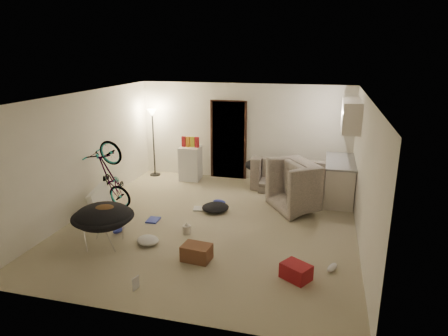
% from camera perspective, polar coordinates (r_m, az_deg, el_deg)
% --- Properties ---
extents(floor, '(5.50, 6.00, 0.02)m').
position_cam_1_polar(floor, '(8.01, -1.66, -7.90)').
color(floor, tan).
rests_on(floor, ground).
extents(ceiling, '(5.50, 6.00, 0.02)m').
position_cam_1_polar(ceiling, '(7.34, -1.83, 10.32)').
color(ceiling, white).
rests_on(ceiling, wall_back).
extents(wall_back, '(5.50, 0.02, 2.50)m').
position_cam_1_polar(wall_back, '(10.42, 2.88, 5.15)').
color(wall_back, white).
rests_on(wall_back, floor).
extents(wall_front, '(5.50, 0.02, 2.50)m').
position_cam_1_polar(wall_front, '(4.93, -11.61, -8.41)').
color(wall_front, white).
rests_on(wall_front, floor).
extents(wall_left, '(0.02, 6.00, 2.50)m').
position_cam_1_polar(wall_left, '(8.74, -19.42, 1.98)').
color(wall_left, white).
rests_on(wall_left, floor).
extents(wall_right, '(0.02, 6.00, 2.50)m').
position_cam_1_polar(wall_right, '(7.33, 19.46, -0.70)').
color(wall_right, white).
rests_on(wall_right, floor).
extents(doorway, '(0.85, 0.10, 2.04)m').
position_cam_1_polar(doorway, '(10.52, 0.67, 3.99)').
color(doorway, black).
rests_on(doorway, floor).
extents(door_trim, '(0.97, 0.04, 2.10)m').
position_cam_1_polar(door_trim, '(10.49, 0.64, 3.96)').
color(door_trim, black).
rests_on(door_trim, floor).
extents(floor_lamp, '(0.28, 0.28, 1.81)m').
position_cam_1_polar(floor_lamp, '(10.81, -10.13, 5.63)').
color(floor_lamp, black).
rests_on(floor_lamp, floor).
extents(kitchen_counter, '(0.60, 1.50, 0.88)m').
position_cam_1_polar(kitchen_counter, '(9.45, 16.11, -1.77)').
color(kitchen_counter, beige).
rests_on(kitchen_counter, floor).
extents(counter_top, '(0.64, 1.54, 0.04)m').
position_cam_1_polar(counter_top, '(9.33, 16.33, 0.92)').
color(counter_top, gray).
rests_on(counter_top, kitchen_counter).
extents(kitchen_uppers, '(0.38, 1.40, 0.65)m').
position_cam_1_polar(kitchen_uppers, '(9.12, 17.68, 7.22)').
color(kitchen_uppers, beige).
rests_on(kitchen_uppers, wall_right).
extents(sofa, '(2.05, 0.86, 0.59)m').
position_cam_1_polar(sofa, '(9.94, 9.97, -1.33)').
color(sofa, '#39413A').
rests_on(sofa, floor).
extents(armchair, '(1.53, 1.57, 0.78)m').
position_cam_1_polar(armchair, '(8.82, 12.11, -3.14)').
color(armchair, '#39413A').
rests_on(armchair, floor).
extents(bicycle, '(1.66, 0.92, 0.91)m').
position_cam_1_polar(bicycle, '(8.89, -15.76, -3.10)').
color(bicycle, black).
rests_on(bicycle, floor).
extents(book_asset, '(0.23, 0.19, 0.02)m').
position_cam_1_polar(book_asset, '(6.07, -12.88, -16.80)').
color(book_asset, maroon).
rests_on(book_asset, floor).
extents(mini_fridge, '(0.54, 0.54, 0.88)m').
position_cam_1_polar(mini_fridge, '(10.53, -4.82, 0.68)').
color(mini_fridge, white).
rests_on(mini_fridge, floor).
extents(snack_box_0, '(0.10, 0.07, 0.30)m').
position_cam_1_polar(snack_box_0, '(10.45, -5.77, 3.71)').
color(snack_box_0, maroon).
rests_on(snack_box_0, mini_fridge).
extents(snack_box_1, '(0.10, 0.07, 0.30)m').
position_cam_1_polar(snack_box_1, '(10.41, -5.15, 3.67)').
color(snack_box_1, orange).
rests_on(snack_box_1, mini_fridge).
extents(snack_box_2, '(0.11, 0.08, 0.30)m').
position_cam_1_polar(snack_box_2, '(10.37, -4.52, 3.64)').
color(snack_box_2, gold).
rests_on(snack_box_2, mini_fridge).
extents(snack_box_3, '(0.11, 0.09, 0.30)m').
position_cam_1_polar(snack_box_3, '(10.33, -3.89, 3.61)').
color(snack_box_3, maroon).
rests_on(snack_box_3, mini_fridge).
extents(saucer_chair, '(1.06, 1.06, 0.76)m').
position_cam_1_polar(saucer_chair, '(7.26, -16.84, -7.36)').
color(saucer_chair, silver).
rests_on(saucer_chair, floor).
extents(hoodie, '(0.61, 0.57, 0.22)m').
position_cam_1_polar(hoodie, '(7.13, -16.76, -5.96)').
color(hoodie, '#54361C').
rests_on(hoodie, saucer_chair).
extents(sofa_drape, '(0.61, 0.52, 0.28)m').
position_cam_1_polar(sofa_drape, '(9.98, 4.61, 0.40)').
color(sofa_drape, black).
rests_on(sofa_drape, sofa).
extents(tv_box, '(0.44, 0.96, 0.63)m').
position_cam_1_polar(tv_box, '(8.55, -17.22, -4.74)').
color(tv_box, silver).
rests_on(tv_box, floor).
extents(drink_case_a, '(0.49, 0.37, 0.26)m').
position_cam_1_polar(drink_case_a, '(6.66, -3.93, -11.95)').
color(drink_case_a, brown).
rests_on(drink_case_a, floor).
extents(drink_case_b, '(0.51, 0.48, 0.24)m').
position_cam_1_polar(drink_case_b, '(6.25, 10.26, -14.35)').
color(drink_case_b, maroon).
rests_on(drink_case_b, floor).
extents(juicer, '(0.16, 0.16, 0.23)m').
position_cam_1_polar(juicer, '(7.56, -5.35, -8.66)').
color(juicer, beige).
rests_on(juicer, floor).
extents(newspaper, '(0.66, 0.71, 0.01)m').
position_cam_1_polar(newspaper, '(9.62, 6.97, -3.66)').
color(newspaper, '#B7B1A8').
rests_on(newspaper, floor).
extents(book_blue, '(0.24, 0.32, 0.03)m').
position_cam_1_polar(book_blue, '(8.22, -10.09, -7.32)').
color(book_blue, '#313EB3').
rests_on(book_blue, floor).
extents(book_white, '(0.25, 0.30, 0.02)m').
position_cam_1_polar(book_white, '(8.67, -3.70, -5.81)').
color(book_white, silver).
rests_on(book_white, floor).
extents(shoe_0, '(0.31, 0.16, 0.11)m').
position_cam_1_polar(shoe_0, '(8.90, -0.67, -4.86)').
color(shoe_0, '#313EB3').
rests_on(shoe_0, floor).
extents(shoe_2, '(0.18, 0.30, 0.10)m').
position_cam_1_polar(shoe_2, '(7.85, -14.82, -8.53)').
color(shoe_2, '#313EB3').
rests_on(shoe_2, floor).
extents(shoe_4, '(0.22, 0.30, 0.10)m').
position_cam_1_polar(shoe_4, '(6.62, 15.20, -13.53)').
color(shoe_4, white).
rests_on(shoe_4, floor).
extents(clothes_lump_a, '(0.71, 0.67, 0.18)m').
position_cam_1_polar(clothes_lump_a, '(8.51, -1.23, -5.65)').
color(clothes_lump_a, black).
rests_on(clothes_lump_a, floor).
extents(clothes_lump_c, '(0.53, 0.51, 0.13)m').
position_cam_1_polar(clothes_lump_c, '(7.30, -10.83, -10.10)').
color(clothes_lump_c, silver).
rests_on(clothes_lump_c, floor).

